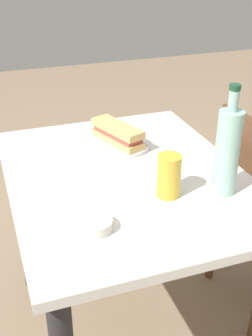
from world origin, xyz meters
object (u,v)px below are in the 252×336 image
at_px(water_bottle, 227,151).
at_px(beer_glass, 169,176).
at_px(olive_bowl, 95,225).
at_px(knife_near, 127,137).
at_px(dining_table, 126,208).
at_px(plate_near, 118,144).
at_px(baguette_sandwich_near, 117,133).

xyz_separation_m(water_bottle, beer_glass, (-0.04, -0.16, -0.07)).
bearing_deg(olive_bowl, knife_near, 152.04).
height_order(knife_near, olive_bowl, olive_bowl).
bearing_deg(olive_bowl, dining_table, 145.58).
relative_size(plate_near, knife_near, 1.43).
bearing_deg(water_bottle, dining_table, -130.27).
bearing_deg(water_bottle, baguette_sandwich_near, -154.17).
height_order(water_bottle, beer_glass, water_bottle).
height_order(baguette_sandwich_near, olive_bowl, baguette_sandwich_near).
bearing_deg(plate_near, baguette_sandwich_near, -165.96).
relative_size(baguette_sandwich_near, olive_bowl, 2.50).
xyz_separation_m(knife_near, water_bottle, (0.43, 0.15, 0.12)).
height_order(baguette_sandwich_near, water_bottle, water_bottle).
xyz_separation_m(plate_near, water_bottle, (0.40, 0.19, 0.13)).
height_order(knife_near, beer_glass, beer_glass).
height_order(baguette_sandwich_near, beer_glass, beer_glass).
distance_m(baguette_sandwich_near, knife_near, 0.06).
bearing_deg(beer_glass, dining_table, -155.89).
xyz_separation_m(dining_table, knife_near, (-0.23, 0.08, 0.15)).
bearing_deg(beer_glass, knife_near, 178.46).
relative_size(dining_table, knife_near, 5.67).
bearing_deg(baguette_sandwich_near, dining_table, -10.97).
relative_size(water_bottle, olive_bowl, 3.54).
distance_m(dining_table, water_bottle, 0.41).
distance_m(plate_near, knife_near, 0.05).
xyz_separation_m(knife_near, olive_bowl, (0.49, -0.26, -0.00)).
distance_m(dining_table, knife_near, 0.29).
bearing_deg(water_bottle, plate_near, -154.17).
distance_m(water_bottle, beer_glass, 0.18).
xyz_separation_m(baguette_sandwich_near, olive_bowl, (0.46, -0.22, -0.03)).
xyz_separation_m(plate_near, knife_near, (-0.03, 0.04, 0.01)).
xyz_separation_m(dining_table, olive_bowl, (0.26, -0.18, 0.15)).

